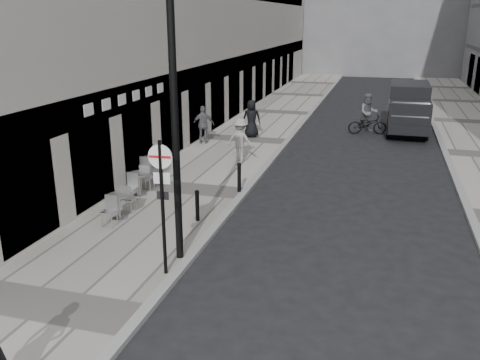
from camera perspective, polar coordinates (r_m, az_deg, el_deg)
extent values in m
cube|color=#AAA39A|center=(24.38, 0.56, 4.51)|extent=(4.00, 60.00, 0.12)
cylinder|color=black|center=(11.20, -8.66, -3.29)|extent=(0.08, 0.08, 3.09)
cylinder|color=white|center=(10.83, -8.95, 2.61)|extent=(0.53, 0.09, 0.53)
cube|color=#B21414|center=(10.82, -9.00, 2.58)|extent=(0.49, 0.07, 0.05)
cube|color=white|center=(11.00, -8.77, 0.20)|extent=(0.37, 0.07, 0.25)
cylinder|color=black|center=(11.48, -7.31, 5.96)|extent=(0.17, 0.17, 6.42)
cylinder|color=black|center=(16.79, -0.09, 0.20)|extent=(0.12, 0.12, 0.93)
cylinder|color=black|center=(14.46, -4.82, -2.97)|extent=(0.11, 0.11, 0.85)
cylinder|color=black|center=(25.98, 16.45, 5.33)|extent=(0.27, 0.76, 0.76)
cylinder|color=black|center=(26.05, 20.14, 5.00)|extent=(0.27, 0.76, 0.76)
cylinder|color=black|center=(29.16, 16.51, 6.62)|extent=(0.27, 0.76, 0.76)
cylinder|color=black|center=(29.22, 19.81, 6.33)|extent=(0.27, 0.76, 0.76)
cube|color=black|center=(28.25, 18.40, 8.37)|extent=(1.93, 3.45, 1.91)
cube|color=black|center=(25.75, 18.47, 6.88)|extent=(1.92, 1.73, 1.34)
cube|color=#1E2328|center=(24.98, 18.60, 7.45)|extent=(1.67, 0.35, 0.70)
imported|color=black|center=(26.63, 14.11, 6.08)|extent=(2.00, 1.02, 1.00)
imported|color=slate|center=(26.52, 14.21, 7.36)|extent=(1.04, 0.88, 1.89)
imported|color=#5E5E63|center=(23.38, -4.13, 6.21)|extent=(1.09, 0.70, 1.73)
imported|color=gray|center=(20.31, 0.03, 4.52)|extent=(1.21, 0.80, 1.75)
imported|color=black|center=(24.59, 1.30, 6.91)|extent=(1.01, 0.80, 1.81)
cylinder|color=#B0B0B2|center=(15.08, -13.31, -4.20)|extent=(0.42, 0.42, 0.03)
cylinder|color=#B0B0B2|center=(14.95, -13.41, -2.96)|extent=(0.06, 0.06, 0.71)
cylinder|color=#B0B0B2|center=(14.83, -13.50, -1.68)|extent=(0.67, 0.67, 0.03)
cylinder|color=silver|center=(16.89, -11.17, -1.65)|extent=(0.44, 0.44, 0.03)
cylinder|color=silver|center=(16.77, -11.24, -0.48)|extent=(0.06, 0.06, 0.74)
cylinder|color=silver|center=(16.66, -11.32, 0.72)|extent=(0.70, 0.70, 0.03)
cylinder|color=#B0AFB2|center=(18.59, -9.91, 0.23)|extent=(0.45, 0.45, 0.03)
cylinder|color=#B0AFB2|center=(18.48, -9.97, 1.33)|extent=(0.06, 0.06, 0.75)
cylinder|color=#B0AFB2|center=(18.38, -10.03, 2.45)|extent=(0.71, 0.71, 0.03)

